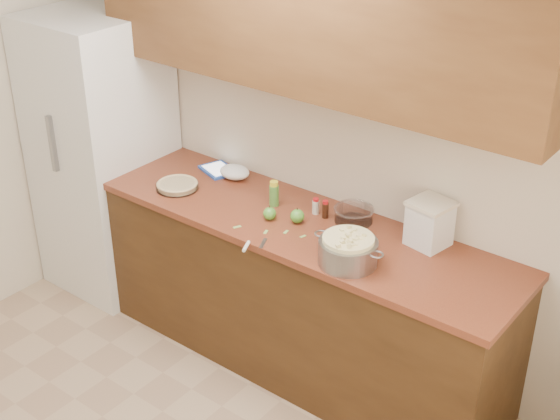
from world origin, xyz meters
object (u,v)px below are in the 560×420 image
Objects in this scene: colander at (348,251)px; flour_canister at (430,223)px; tablet at (218,170)px; pie at (177,185)px.

colander is 0.46m from flour_canister.
tablet is at bearing -179.72° from flour_canister.
tablet is (0.03, 0.32, -0.01)m from pie.
flour_canister reaches higher than colander.
pie reaches higher than tablet.
pie is 0.32m from tablet.
colander reaches higher than tablet.
pie is 1.02× the size of flour_canister.
flour_canister reaches higher than pie.
pie is 0.94× the size of tablet.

